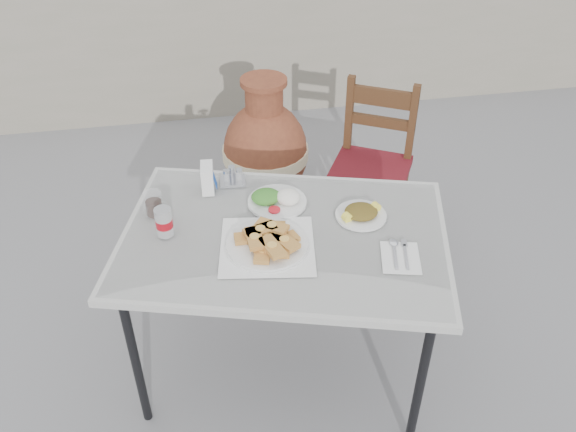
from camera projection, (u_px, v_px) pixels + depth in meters
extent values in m
plane|color=slate|center=(264.00, 370.00, 2.66)|extent=(80.00, 80.00, 0.00)
cylinder|color=black|center=(136.00, 361.00, 2.26)|extent=(0.03, 0.03, 0.69)
cylinder|color=black|center=(420.00, 384.00, 2.18)|extent=(0.03, 0.03, 0.69)
cylinder|color=black|center=(178.00, 248.00, 2.79)|extent=(0.03, 0.03, 0.69)
cylinder|color=black|center=(409.00, 263.00, 2.70)|extent=(0.03, 0.03, 0.69)
cube|color=silver|center=(284.00, 238.00, 2.26)|extent=(1.38, 1.11, 0.03)
cube|color=white|center=(284.00, 234.00, 2.25)|extent=(1.33, 1.06, 0.00)
cube|color=silver|center=(267.00, 246.00, 2.19)|extent=(0.38, 0.38, 0.00)
cylinder|color=silver|center=(267.00, 244.00, 2.19)|extent=(0.30, 0.30, 0.01)
cylinder|color=silver|center=(267.00, 245.00, 2.19)|extent=(0.31, 0.31, 0.01)
cylinder|color=silver|center=(277.00, 202.00, 2.40)|extent=(0.23, 0.23, 0.01)
ellipsoid|color=white|center=(288.00, 197.00, 2.38)|extent=(0.10, 0.10, 0.05)
ellipsoid|color=#2F7621|center=(266.00, 197.00, 2.39)|extent=(0.12, 0.11, 0.05)
cylinder|color=red|center=(274.00, 210.00, 2.34)|extent=(0.05, 0.05, 0.01)
cylinder|color=silver|center=(361.00, 215.00, 2.33)|extent=(0.20, 0.20, 0.01)
ellipsoid|color=#236519|center=(361.00, 212.00, 2.32)|extent=(0.13, 0.12, 0.04)
cylinder|color=yellow|center=(347.00, 217.00, 2.29)|extent=(0.04, 0.04, 0.04)
cylinder|color=yellow|center=(376.00, 207.00, 2.34)|extent=(0.04, 0.04, 0.04)
cylinder|color=silver|center=(164.00, 222.00, 2.21)|extent=(0.06, 0.06, 0.11)
cylinder|color=#AA0C16|center=(164.00, 223.00, 2.22)|extent=(0.06, 0.06, 0.03)
cylinder|color=silver|center=(162.00, 210.00, 2.18)|extent=(0.06, 0.06, 0.00)
cylinder|color=white|center=(153.00, 203.00, 2.32)|extent=(0.07, 0.07, 0.10)
cylinder|color=black|center=(154.00, 208.00, 2.33)|extent=(0.06, 0.06, 0.06)
cube|color=silver|center=(207.00, 178.00, 2.44)|extent=(0.06, 0.10, 0.12)
cube|color=#1748B1|center=(215.00, 180.00, 2.45)|extent=(0.02, 0.05, 0.07)
cube|color=silver|center=(233.00, 181.00, 2.52)|extent=(0.11, 0.09, 0.01)
cylinder|color=white|center=(226.00, 177.00, 2.47)|extent=(0.02, 0.02, 0.06)
cylinder|color=white|center=(239.00, 176.00, 2.48)|extent=(0.02, 0.02, 0.06)
cylinder|color=silver|center=(232.00, 172.00, 2.51)|extent=(0.03, 0.03, 0.05)
cube|color=silver|center=(400.00, 258.00, 2.14)|extent=(0.17, 0.20, 0.00)
cube|color=silver|center=(395.00, 256.00, 2.14)|extent=(0.04, 0.13, 0.00)
ellipsoid|color=silver|center=(394.00, 242.00, 2.20)|extent=(0.03, 0.04, 0.01)
cube|color=silver|center=(406.00, 257.00, 2.14)|extent=(0.04, 0.13, 0.00)
cube|color=silver|center=(404.00, 243.00, 2.20)|extent=(0.03, 0.04, 0.00)
cube|color=#34210E|center=(329.00, 219.00, 3.19)|extent=(0.05, 0.05, 0.41)
cube|color=#34210E|center=(391.00, 231.00, 3.11)|extent=(0.05, 0.05, 0.41)
cube|color=#34210E|center=(344.00, 185.00, 3.44)|extent=(0.05, 0.05, 0.41)
cube|color=#34210E|center=(402.00, 196.00, 3.35)|extent=(0.05, 0.05, 0.41)
cube|color=maroon|center=(370.00, 172.00, 3.13)|extent=(0.52, 0.52, 0.05)
cube|color=#34210E|center=(349.00, 117.00, 3.18)|extent=(0.05, 0.05, 0.46)
cube|color=#34210E|center=(412.00, 127.00, 3.09)|extent=(0.05, 0.05, 0.46)
cube|color=#34210E|center=(382.00, 97.00, 3.05)|extent=(0.33, 0.20, 0.09)
cube|color=#34210E|center=(380.00, 122.00, 3.13)|extent=(0.33, 0.20, 0.05)
cylinder|color=brown|center=(267.00, 203.00, 3.58)|extent=(0.36, 0.36, 0.09)
ellipsoid|color=brown|center=(265.00, 153.00, 3.37)|extent=(0.47, 0.47, 0.58)
cylinder|color=beige|center=(265.00, 153.00, 3.37)|extent=(0.47, 0.47, 0.07)
cylinder|color=brown|center=(264.00, 99.00, 3.17)|extent=(0.20, 0.20, 0.18)
cylinder|color=brown|center=(264.00, 81.00, 3.11)|extent=(0.24, 0.24, 0.03)
cube|color=gray|center=(210.00, 32.00, 4.26)|extent=(6.00, 0.25, 1.20)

